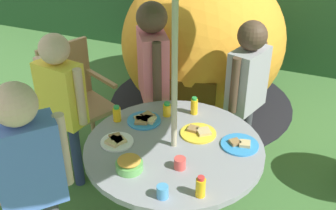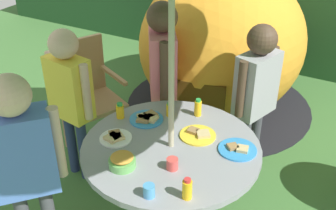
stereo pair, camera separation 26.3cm
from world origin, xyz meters
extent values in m
cylinder|color=#93704C|center=(0.00, 0.00, 0.33)|extent=(0.13, 0.13, 0.66)
cylinder|color=gray|center=(0.00, 0.00, 0.68)|extent=(1.14, 1.14, 0.04)
cylinder|color=#B7AD8C|center=(0.00, 0.00, 1.16)|extent=(0.04, 0.04, 2.33)
cylinder|color=tan|center=(-0.92, 0.21, 0.23)|extent=(0.04, 0.04, 0.46)
cylinder|color=tan|center=(-0.74, 0.58, 0.23)|extent=(0.04, 0.04, 0.46)
cylinder|color=tan|center=(-1.28, 0.38, 0.23)|extent=(0.04, 0.04, 0.46)
cylinder|color=tan|center=(-1.11, 0.75, 0.23)|extent=(0.04, 0.04, 0.46)
cube|color=tan|center=(-1.01, 0.48, 0.48)|extent=(0.59, 0.60, 0.04)
cube|color=tan|center=(-1.19, 0.57, 0.75)|extent=(0.23, 0.42, 0.50)
cube|color=tan|center=(-1.10, 0.30, 0.69)|extent=(0.42, 0.22, 0.03)
cube|color=tan|center=(-0.92, 0.67, 0.69)|extent=(0.42, 0.22, 0.03)
ellipsoid|color=orange|center=(-0.36, 1.74, 0.72)|extent=(1.93, 2.17, 1.45)
cylinder|color=black|center=(-0.36, 1.74, 0.01)|extent=(2.27, 2.27, 0.01)
cube|color=#4B310D|center=(-0.19, 0.82, 0.40)|extent=(0.45, 0.11, 0.65)
cylinder|color=#3F3F47|center=(0.30, 0.90, 0.29)|extent=(0.08, 0.08, 0.58)
cylinder|color=#3F3F47|center=(0.25, 0.77, 0.29)|extent=(0.08, 0.08, 0.58)
cube|color=#99999E|center=(0.27, 0.84, 0.83)|extent=(0.28, 0.38, 0.49)
cylinder|color=#4C3828|center=(0.33, 1.02, 0.85)|extent=(0.06, 0.06, 0.44)
cylinder|color=#4C3828|center=(0.22, 0.66, 0.85)|extent=(0.06, 0.06, 0.44)
sphere|color=#4C3828|center=(0.27, 0.84, 1.18)|extent=(0.22, 0.22, 0.22)
cylinder|color=#3F3F47|center=(-0.49, 0.76, 0.31)|extent=(0.09, 0.09, 0.62)
cylinder|color=#3F3F47|center=(-0.41, 0.63, 0.31)|extent=(0.09, 0.09, 0.62)
cube|color=#EA727F|center=(-0.45, 0.69, 0.89)|extent=(0.36, 0.41, 0.53)
cylinder|color=#4C3828|center=(-0.56, 0.86, 0.91)|extent=(0.07, 0.07, 0.47)
cylinder|color=#4C3828|center=(-0.34, 0.52, 0.91)|extent=(0.07, 0.07, 0.47)
sphere|color=#4C3828|center=(-0.45, 0.69, 1.27)|extent=(0.24, 0.24, 0.24)
cylinder|color=navy|center=(-1.00, 0.15, 0.29)|extent=(0.08, 0.08, 0.57)
cylinder|color=navy|center=(-0.86, 0.13, 0.29)|extent=(0.08, 0.08, 0.57)
cube|color=yellow|center=(-0.93, 0.14, 0.81)|extent=(0.35, 0.23, 0.48)
cylinder|color=#D8B293|center=(-1.11, 0.17, 0.83)|extent=(0.06, 0.06, 0.43)
cylinder|color=#D8B293|center=(-0.75, 0.11, 0.83)|extent=(0.06, 0.06, 0.43)
sphere|color=#D8B293|center=(-0.93, 0.14, 1.16)|extent=(0.22, 0.22, 0.22)
cube|color=#4C72C6|center=(-0.59, -0.65, 0.86)|extent=(0.38, 0.39, 0.51)
cylinder|color=#D8B293|center=(-0.46, -0.50, 0.89)|extent=(0.07, 0.07, 0.46)
sphere|color=#D8B293|center=(-0.59, -0.65, 1.23)|extent=(0.23, 0.23, 0.23)
cylinder|color=#66B259|center=(-0.15, -0.32, 0.73)|extent=(0.16, 0.16, 0.05)
ellipsoid|color=gold|center=(-0.15, -0.32, 0.77)|extent=(0.14, 0.14, 0.04)
cylinder|color=yellow|center=(0.10, 0.18, 0.71)|extent=(0.24, 0.24, 0.01)
cube|color=tan|center=(0.14, 0.19, 0.73)|extent=(0.11, 0.11, 0.02)
cube|color=#9E7547|center=(0.06, 0.19, 0.73)|extent=(0.07, 0.07, 0.02)
cylinder|color=#338CD8|center=(0.39, 0.16, 0.71)|extent=(0.24, 0.24, 0.01)
cube|color=tan|center=(0.42, 0.16, 0.73)|extent=(0.08, 0.08, 0.02)
cube|color=#9E7547|center=(0.36, 0.15, 0.73)|extent=(0.09, 0.09, 0.02)
cylinder|color=white|center=(-0.35, -0.11, 0.71)|extent=(0.21, 0.21, 0.01)
cube|color=tan|center=(-0.33, -0.11, 0.73)|extent=(0.10, 0.10, 0.02)
cube|color=#9E7547|center=(-0.37, -0.09, 0.73)|extent=(0.10, 0.10, 0.02)
cube|color=tan|center=(-0.36, -0.13, 0.73)|extent=(0.11, 0.11, 0.02)
cylinder|color=#338CD8|center=(-0.29, 0.18, 0.71)|extent=(0.23, 0.23, 0.01)
cube|color=tan|center=(-0.26, 0.18, 0.73)|extent=(0.09, 0.09, 0.02)
cube|color=#9E7547|center=(-0.29, 0.23, 0.73)|extent=(0.10, 0.10, 0.02)
cube|color=tan|center=(-0.32, 0.18, 0.73)|extent=(0.09, 0.09, 0.02)
cube|color=#9E7547|center=(-0.30, 0.15, 0.73)|extent=(0.11, 0.11, 0.02)
cylinder|color=yellow|center=(-0.47, 0.12, 0.75)|extent=(0.06, 0.06, 0.10)
cylinder|color=green|center=(-0.47, 0.12, 0.81)|extent=(0.04, 0.04, 0.02)
cylinder|color=yellow|center=(-0.01, 0.41, 0.76)|extent=(0.05, 0.05, 0.11)
cylinder|color=green|center=(-0.01, 0.41, 0.83)|extent=(0.04, 0.04, 0.02)
cylinder|color=yellow|center=(-0.18, 0.31, 0.75)|extent=(0.06, 0.06, 0.09)
cylinder|color=green|center=(-0.18, 0.31, 0.80)|extent=(0.04, 0.04, 0.02)
cylinder|color=yellow|center=(0.30, -0.37, 0.76)|extent=(0.05, 0.05, 0.11)
cylinder|color=red|center=(0.30, -0.37, 0.82)|extent=(0.04, 0.04, 0.02)
cylinder|color=#E04C47|center=(0.11, -0.20, 0.74)|extent=(0.07, 0.07, 0.07)
cylinder|color=#4C99D8|center=(0.11, -0.46, 0.74)|extent=(0.06, 0.06, 0.07)
camera|label=1|loc=(0.76, -1.97, 2.25)|focal=43.97mm
camera|label=2|loc=(0.99, -1.86, 2.25)|focal=43.97mm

